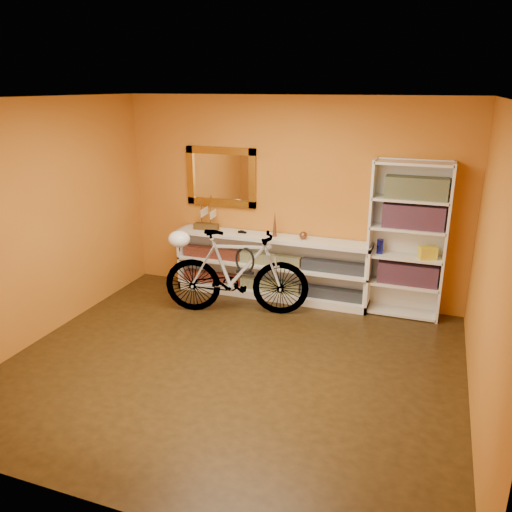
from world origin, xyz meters
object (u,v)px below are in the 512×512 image
(bookcase, at_px, (407,241))
(bicycle, at_px, (236,272))
(console_unit, at_px, (271,267))
(helmet, at_px, (179,239))

(bookcase, distance_m, bicycle, 2.08)
(console_unit, xyz_separation_m, bicycle, (-0.24, -0.62, 0.11))
(bookcase, distance_m, helmet, 2.73)
(console_unit, relative_size, bicycle, 1.43)
(console_unit, bearing_deg, helmet, -139.10)
(helmet, bearing_deg, bicycle, 14.39)
(bicycle, bearing_deg, helmet, 90.00)
(bicycle, bearing_deg, console_unit, -35.73)
(helmet, bearing_deg, console_unit, 40.90)
(console_unit, relative_size, helmet, 9.67)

